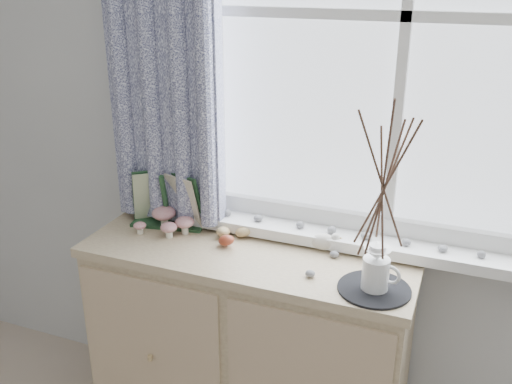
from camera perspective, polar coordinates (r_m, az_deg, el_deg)
sideboard at (r=2.27m, az=-0.78°, el=-15.41°), size 1.20×0.45×0.85m
botanical_book at (r=2.19m, az=-9.26°, el=-0.87°), size 0.35×0.19×0.23m
toadstool_cluster at (r=2.19m, az=-8.80°, el=-2.73°), size 0.22×0.15×0.09m
wooden_eggs at (r=2.13m, az=-2.77°, el=-3.96°), size 0.16×0.17×0.06m
songbird_figurine at (r=2.05m, az=6.82°, el=-4.88°), size 0.14×0.08×0.07m
crocheted_doily at (r=1.85m, az=11.73°, el=-9.49°), size 0.23×0.23×0.01m
twig_pitcher at (r=1.69m, az=12.66°, el=1.08°), size 0.27×0.27×0.64m
sideboard_pebbles at (r=1.92m, az=8.46°, el=-7.74°), size 0.25×0.19×0.02m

